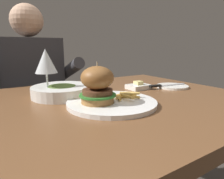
{
  "coord_description": "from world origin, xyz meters",
  "views": [
    {
      "loc": [
        -0.35,
        -0.6,
        0.93
      ],
      "look_at": [
        0.02,
        -0.04,
        0.78
      ],
      "focal_mm": 32.0,
      "sensor_mm": 36.0,
      "label": 1
    }
  ],
  "objects_px": {
    "wine_glass": "(46,62)",
    "butter_dish": "(138,86)",
    "main_plate": "(112,103)",
    "burger_sandwich": "(97,85)",
    "bread_plate": "(172,86)",
    "soup_bowl": "(62,91)",
    "diner_person": "(34,105)",
    "table_knife": "(164,85)"
  },
  "relations": [
    {
      "from": "wine_glass",
      "to": "butter_dish",
      "type": "bearing_deg",
      "value": -9.63
    },
    {
      "from": "main_plate",
      "to": "wine_glass",
      "type": "height_order",
      "value": "wine_glass"
    },
    {
      "from": "burger_sandwich",
      "to": "wine_glass",
      "type": "height_order",
      "value": "wine_glass"
    },
    {
      "from": "bread_plate",
      "to": "soup_bowl",
      "type": "height_order",
      "value": "soup_bowl"
    },
    {
      "from": "diner_person",
      "to": "soup_bowl",
      "type": "bearing_deg",
      "value": -90.31
    },
    {
      "from": "soup_bowl",
      "to": "bread_plate",
      "type": "bearing_deg",
      "value": -13.24
    },
    {
      "from": "burger_sandwich",
      "to": "soup_bowl",
      "type": "relative_size",
      "value": 0.57
    },
    {
      "from": "burger_sandwich",
      "to": "butter_dish",
      "type": "distance_m",
      "value": 0.33
    },
    {
      "from": "table_knife",
      "to": "butter_dish",
      "type": "xyz_separation_m",
      "value": [
        -0.11,
        0.05,
        -0.0
      ]
    },
    {
      "from": "main_plate",
      "to": "diner_person",
      "type": "height_order",
      "value": "diner_person"
    },
    {
      "from": "diner_person",
      "to": "bread_plate",
      "type": "bearing_deg",
      "value": -54.01
    },
    {
      "from": "burger_sandwich",
      "to": "bread_plate",
      "type": "height_order",
      "value": "burger_sandwich"
    },
    {
      "from": "wine_glass",
      "to": "soup_bowl",
      "type": "distance_m",
      "value": 0.12
    },
    {
      "from": "main_plate",
      "to": "soup_bowl",
      "type": "bearing_deg",
      "value": 117.0
    },
    {
      "from": "burger_sandwich",
      "to": "soup_bowl",
      "type": "distance_m",
      "value": 0.21
    },
    {
      "from": "wine_glass",
      "to": "bread_plate",
      "type": "relative_size",
      "value": 1.25
    },
    {
      "from": "butter_dish",
      "to": "soup_bowl",
      "type": "relative_size",
      "value": 0.43
    },
    {
      "from": "bread_plate",
      "to": "table_knife",
      "type": "bearing_deg",
      "value": 171.06
    },
    {
      "from": "table_knife",
      "to": "butter_dish",
      "type": "distance_m",
      "value": 0.12
    },
    {
      "from": "wine_glass",
      "to": "soup_bowl",
      "type": "height_order",
      "value": "wine_glass"
    },
    {
      "from": "main_plate",
      "to": "burger_sandwich",
      "type": "height_order",
      "value": "burger_sandwich"
    },
    {
      "from": "butter_dish",
      "to": "table_knife",
      "type": "bearing_deg",
      "value": -26.54
    },
    {
      "from": "wine_glass",
      "to": "bread_plate",
      "type": "bearing_deg",
      "value": -13.18
    },
    {
      "from": "burger_sandwich",
      "to": "table_knife",
      "type": "bearing_deg",
      "value": 12.15
    },
    {
      "from": "wine_glass",
      "to": "diner_person",
      "type": "height_order",
      "value": "diner_person"
    },
    {
      "from": "butter_dish",
      "to": "soup_bowl",
      "type": "height_order",
      "value": "soup_bowl"
    },
    {
      "from": "bread_plate",
      "to": "table_knife",
      "type": "distance_m",
      "value": 0.05
    },
    {
      "from": "table_knife",
      "to": "wine_glass",
      "type": "bearing_deg",
      "value": 166.41
    },
    {
      "from": "main_plate",
      "to": "bread_plate",
      "type": "height_order",
      "value": "main_plate"
    },
    {
      "from": "burger_sandwich",
      "to": "soup_bowl",
      "type": "height_order",
      "value": "burger_sandwich"
    },
    {
      "from": "burger_sandwich",
      "to": "diner_person",
      "type": "relative_size",
      "value": 0.11
    },
    {
      "from": "main_plate",
      "to": "wine_glass",
      "type": "bearing_deg",
      "value": 125.72
    },
    {
      "from": "wine_glass",
      "to": "butter_dish",
      "type": "xyz_separation_m",
      "value": [
        0.39,
        -0.07,
        -0.12
      ]
    },
    {
      "from": "soup_bowl",
      "to": "butter_dish",
      "type": "bearing_deg",
      "value": -9.19
    },
    {
      "from": "burger_sandwich",
      "to": "diner_person",
      "type": "bearing_deg",
      "value": 93.6
    },
    {
      "from": "wine_glass",
      "to": "main_plate",
      "type": "bearing_deg",
      "value": -54.28
    },
    {
      "from": "main_plate",
      "to": "bread_plate",
      "type": "bearing_deg",
      "value": 11.84
    },
    {
      "from": "wine_glass",
      "to": "bread_plate",
      "type": "distance_m",
      "value": 0.58
    },
    {
      "from": "main_plate",
      "to": "butter_dish",
      "type": "bearing_deg",
      "value": 31.33
    },
    {
      "from": "main_plate",
      "to": "burger_sandwich",
      "type": "distance_m",
      "value": 0.08
    },
    {
      "from": "butter_dish",
      "to": "bread_plate",
      "type": "bearing_deg",
      "value": -21.5
    },
    {
      "from": "burger_sandwich",
      "to": "wine_glass",
      "type": "bearing_deg",
      "value": 116.02
    }
  ]
}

